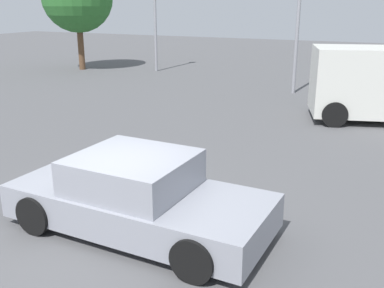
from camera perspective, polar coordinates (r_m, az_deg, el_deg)
The scene contains 2 objects.
ground_plane at distance 7.53m, azimuth -9.86°, elevation -10.93°, with size 80.00×80.00×0.00m, color #515154.
sedan_foreground at distance 7.29m, azimuth -6.96°, elevation -6.67°, with size 4.31×2.06×1.27m.
Camera 1 is at (3.92, -5.35, 3.56)m, focal length 41.79 mm.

